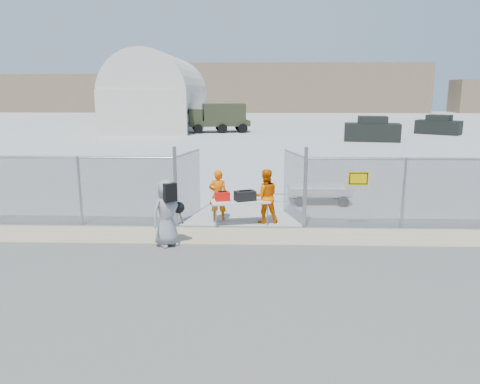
{
  "coord_description": "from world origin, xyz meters",
  "views": [
    {
      "loc": [
        0.45,
        -12.07,
        4.19
      ],
      "look_at": [
        0.0,
        2.0,
        1.1
      ],
      "focal_mm": 35.0,
      "sensor_mm": 36.0,
      "label": 1
    }
  ],
  "objects_px": {
    "security_worker_left": "(218,195)",
    "utility_trailer": "(319,194)",
    "visitor": "(167,213)",
    "security_worker_right": "(265,196)",
    "folding_table": "(240,212)"
  },
  "relations": [
    {
      "from": "utility_trailer",
      "to": "security_worker_left",
      "type": "bearing_deg",
      "value": -147.57
    },
    {
      "from": "security_worker_left",
      "to": "folding_table",
      "type": "bearing_deg",
      "value": 148.25
    },
    {
      "from": "folding_table",
      "to": "visitor",
      "type": "height_order",
      "value": "visitor"
    },
    {
      "from": "folding_table",
      "to": "security_worker_left",
      "type": "bearing_deg",
      "value": 134.66
    },
    {
      "from": "security_worker_right",
      "to": "utility_trailer",
      "type": "height_order",
      "value": "security_worker_right"
    },
    {
      "from": "security_worker_left",
      "to": "utility_trailer",
      "type": "distance_m",
      "value": 4.41
    },
    {
      "from": "security_worker_left",
      "to": "utility_trailer",
      "type": "height_order",
      "value": "security_worker_left"
    },
    {
      "from": "security_worker_left",
      "to": "security_worker_right",
      "type": "xyz_separation_m",
      "value": [
        1.53,
        -0.26,
        0.04
      ]
    },
    {
      "from": "visitor",
      "to": "folding_table",
      "type": "bearing_deg",
      "value": 9.52
    },
    {
      "from": "security_worker_right",
      "to": "folding_table",
      "type": "bearing_deg",
      "value": 7.72
    },
    {
      "from": "security_worker_right",
      "to": "visitor",
      "type": "height_order",
      "value": "visitor"
    },
    {
      "from": "security_worker_left",
      "to": "visitor",
      "type": "distance_m",
      "value": 2.86
    },
    {
      "from": "security_worker_left",
      "to": "visitor",
      "type": "relative_size",
      "value": 0.91
    },
    {
      "from": "security_worker_right",
      "to": "visitor",
      "type": "distance_m",
      "value": 3.58
    },
    {
      "from": "visitor",
      "to": "utility_trailer",
      "type": "bearing_deg",
      "value": 8.33
    }
  ]
}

